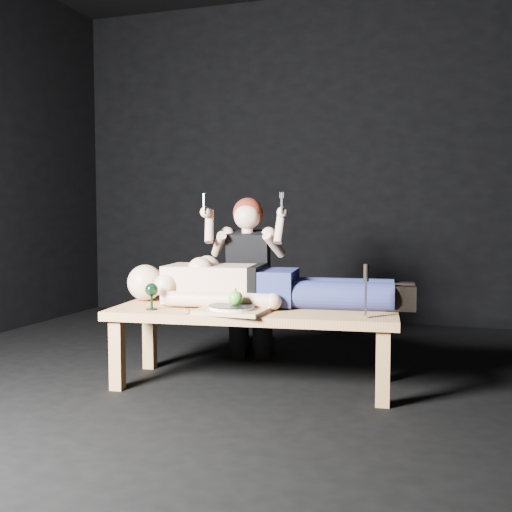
# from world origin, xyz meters

# --- Properties ---
(ground) EXTENTS (5.00, 5.00, 0.00)m
(ground) POSITION_xyz_m (0.00, 0.00, 0.00)
(ground) COLOR black
(ground) RESTS_ON ground
(back_wall) EXTENTS (5.00, 0.00, 5.00)m
(back_wall) POSITION_xyz_m (0.00, 2.50, 1.50)
(back_wall) COLOR black
(back_wall) RESTS_ON ground
(table) EXTENTS (1.69, 0.79, 0.45)m
(table) POSITION_xyz_m (-0.00, 0.21, 0.23)
(table) COLOR tan
(table) RESTS_ON ground
(lying_man) EXTENTS (1.82, 0.73, 0.29)m
(lying_man) POSITION_xyz_m (0.04, 0.36, 0.59)
(lying_man) COLOR #D8AC8F
(lying_man) RESTS_ON table
(kneeling_woman) EXTENTS (0.70, 0.76, 1.13)m
(kneeling_woman) POSITION_xyz_m (-0.21, 0.79, 0.57)
(kneeling_woman) COLOR black
(kneeling_woman) RESTS_ON ground
(serving_tray) EXTENTS (0.38, 0.28, 0.02)m
(serving_tray) POSITION_xyz_m (-0.06, 0.01, 0.46)
(serving_tray) COLOR tan
(serving_tray) RESTS_ON table
(plate) EXTENTS (0.26, 0.26, 0.02)m
(plate) POSITION_xyz_m (-0.06, 0.01, 0.48)
(plate) COLOR white
(plate) RESTS_ON serving_tray
(apple) EXTENTS (0.08, 0.08, 0.08)m
(apple) POSITION_xyz_m (-0.04, 0.02, 0.53)
(apple) COLOR #4A9819
(apple) RESTS_ON plate
(goblet) EXTENTS (0.08, 0.08, 0.15)m
(goblet) POSITION_xyz_m (-0.54, -0.02, 0.53)
(goblet) COLOR black
(goblet) RESTS_ON table
(fork_flat) EXTENTS (0.09, 0.16, 0.01)m
(fork_flat) POSITION_xyz_m (-0.32, -0.02, 0.45)
(fork_flat) COLOR #B2B2B7
(fork_flat) RESTS_ON table
(knife_flat) EXTENTS (0.05, 0.17, 0.01)m
(knife_flat) POSITION_xyz_m (0.06, 0.03, 0.45)
(knife_flat) COLOR #B2B2B7
(knife_flat) RESTS_ON table
(spoon_flat) EXTENTS (0.16, 0.09, 0.01)m
(spoon_flat) POSITION_xyz_m (0.04, 0.12, 0.45)
(spoon_flat) COLOR #B2B2B7
(spoon_flat) RESTS_ON table
(carving_knife) EXTENTS (0.04, 0.04, 0.28)m
(carving_knife) POSITION_xyz_m (0.66, 0.09, 0.59)
(carving_knife) COLOR #B2B2B7
(carving_knife) RESTS_ON table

